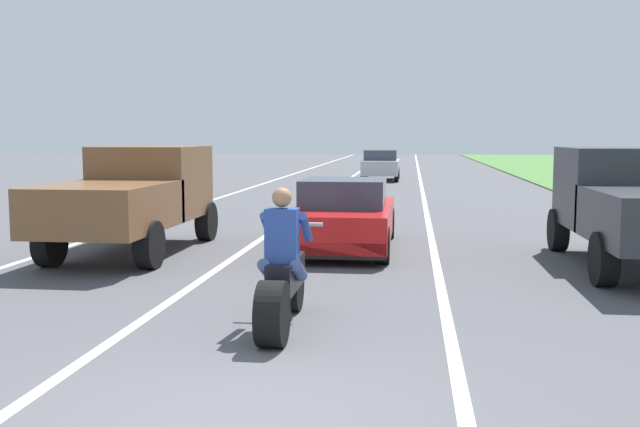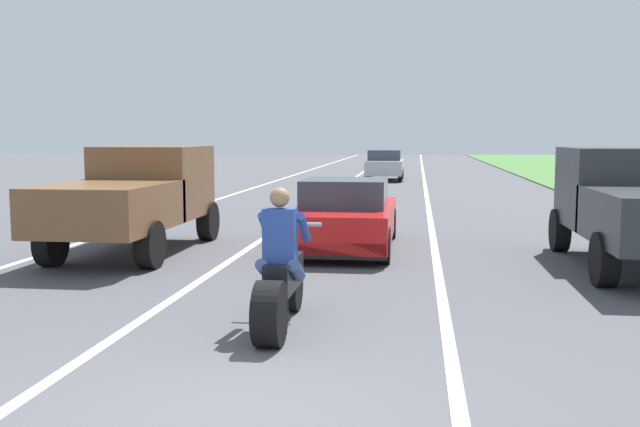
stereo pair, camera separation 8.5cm
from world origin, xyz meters
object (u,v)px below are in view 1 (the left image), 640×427
motorcycle_with_rider (282,279)px  distant_car_far_ahead (381,165)px  pickup_truck_left_lane_brown (135,194)px  sports_car_red (344,217)px  pickup_truck_right_shoulder_dark_grey (635,202)px

motorcycle_with_rider → distant_car_far_ahead: (-0.09, 28.10, 0.18)m
pickup_truck_left_lane_brown → sports_car_red: bearing=12.8°
sports_car_red → pickup_truck_right_shoulder_dark_grey: bearing=-15.6°
motorcycle_with_rider → pickup_truck_left_lane_brown: 6.35m
pickup_truck_right_shoulder_dark_grey → distant_car_far_ahead: size_ratio=1.20×
sports_car_red → pickup_truck_right_shoulder_dark_grey: size_ratio=0.90×
sports_car_red → pickup_truck_left_lane_brown: (-3.86, -0.88, 0.48)m
pickup_truck_right_shoulder_dark_grey → pickup_truck_left_lane_brown: bearing=176.7°
motorcycle_with_rider → pickup_truck_left_lane_brown: bearing=126.0°
motorcycle_with_rider → pickup_truck_right_shoulder_dark_grey: 6.89m
pickup_truck_left_lane_brown → distant_car_far_ahead: pickup_truck_left_lane_brown is taller
motorcycle_with_rider → sports_car_red: motorcycle_with_rider is taller
sports_car_red → pickup_truck_right_shoulder_dark_grey: pickup_truck_right_shoulder_dark_grey is taller
sports_car_red → distant_car_far_ahead: distant_car_far_ahead is taller
sports_car_red → distant_car_far_ahead: size_ratio=1.08×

